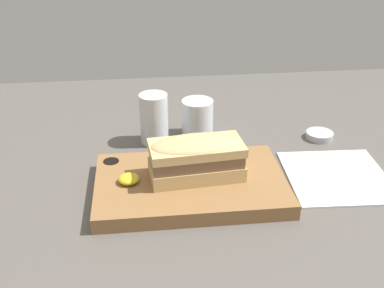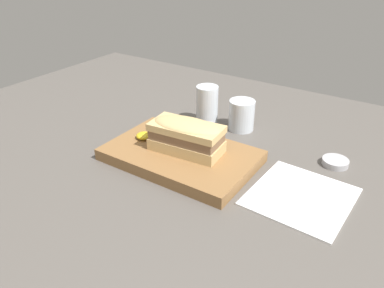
# 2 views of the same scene
# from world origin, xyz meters

# --- Properties ---
(dining_table) EXTENTS (1.61, 1.13, 0.02)m
(dining_table) POSITION_xyz_m (0.00, 0.00, 0.01)
(dining_table) COLOR #56514C
(dining_table) RESTS_ON ground
(serving_board) EXTENTS (0.34, 0.22, 0.03)m
(serving_board) POSITION_xyz_m (-0.00, -0.05, 0.03)
(serving_board) COLOR olive
(serving_board) RESTS_ON dining_table
(sandwich) EXTENTS (0.17, 0.10, 0.08)m
(sandwich) POSITION_xyz_m (0.01, -0.05, 0.09)
(sandwich) COLOR tan
(sandwich) RESTS_ON serving_board
(mustard_dollop) EXTENTS (0.04, 0.04, 0.01)m
(mustard_dollop) POSITION_xyz_m (-0.11, -0.05, 0.06)
(mustard_dollop) COLOR gold
(mustard_dollop) RESTS_ON serving_board
(water_glass) EXTENTS (0.06, 0.06, 0.11)m
(water_glass) POSITION_xyz_m (-0.06, 0.15, 0.07)
(water_glass) COLOR silver
(water_glass) RESTS_ON dining_table
(wine_glass) EXTENTS (0.07, 0.07, 0.08)m
(wine_glass) POSITION_xyz_m (0.04, 0.18, 0.06)
(wine_glass) COLOR silver
(wine_glass) RESTS_ON dining_table
(napkin) EXTENTS (0.20, 0.21, 0.00)m
(napkin) POSITION_xyz_m (0.28, -0.04, 0.02)
(napkin) COLOR white
(napkin) RESTS_ON dining_table
(condiment_dish) EXTENTS (0.06, 0.06, 0.01)m
(condiment_dish) POSITION_xyz_m (0.31, 0.13, 0.03)
(condiment_dish) COLOR #B2B2B7
(condiment_dish) RESTS_ON dining_table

